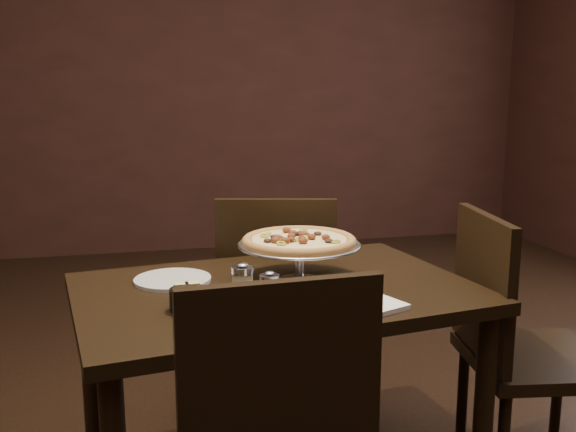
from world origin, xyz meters
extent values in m
cube|color=black|center=(0.00, 3.51, 1.40)|extent=(6.00, 0.02, 2.80)
cube|color=black|center=(-0.06, -0.09, 0.72)|extent=(1.28, 0.94, 0.04)
cylinder|color=black|center=(0.51, -0.35, 0.35)|extent=(0.06, 0.06, 0.70)
cylinder|color=black|center=(-0.63, 0.17, 0.35)|extent=(0.06, 0.06, 0.70)
cylinder|color=black|center=(0.42, 0.32, 0.35)|extent=(0.06, 0.06, 0.70)
cylinder|color=silver|center=(0.03, -0.05, 0.74)|extent=(0.13, 0.13, 0.01)
cylinder|color=silver|center=(0.03, -0.05, 0.80)|extent=(0.03, 0.03, 0.10)
cylinder|color=silver|center=(0.03, -0.05, 0.85)|extent=(0.09, 0.09, 0.01)
cylinder|color=#A6A6AB|center=(0.03, -0.05, 0.86)|extent=(0.37, 0.37, 0.01)
torus|color=#A6A6AB|center=(0.03, -0.05, 0.86)|extent=(0.38, 0.38, 0.01)
cylinder|color=#A06830|center=(0.03, -0.05, 0.86)|extent=(0.34, 0.34, 0.01)
torus|color=#A06830|center=(0.03, -0.05, 0.87)|extent=(0.36, 0.36, 0.03)
cylinder|color=#DDBF79|center=(0.03, -0.05, 0.87)|extent=(0.29, 0.29, 0.01)
cylinder|color=beige|center=(-0.18, -0.18, 0.78)|extent=(0.06, 0.06, 0.08)
cylinder|color=silver|center=(-0.18, -0.18, 0.83)|extent=(0.06, 0.06, 0.02)
ellipsoid|color=silver|center=(-0.18, -0.18, 0.84)|extent=(0.03, 0.03, 0.01)
cylinder|color=maroon|center=(-0.11, -0.25, 0.77)|extent=(0.05, 0.05, 0.07)
cylinder|color=silver|center=(-0.11, -0.25, 0.82)|extent=(0.06, 0.06, 0.02)
ellipsoid|color=silver|center=(-0.11, -0.25, 0.83)|extent=(0.03, 0.03, 0.01)
cylinder|color=black|center=(-0.34, -0.23, 0.77)|extent=(0.10, 0.10, 0.06)
cube|color=#D6C47B|center=(-0.35, -0.23, 0.78)|extent=(0.04, 0.03, 0.07)
cube|color=#D6C47B|center=(-0.32, -0.23, 0.78)|extent=(0.04, 0.03, 0.07)
cube|color=white|center=(0.17, -0.34, 0.74)|extent=(0.17, 0.17, 0.01)
cylinder|color=silver|center=(-0.36, 0.05, 0.74)|extent=(0.24, 0.24, 0.01)
cylinder|color=silver|center=(-0.01, -0.38, 0.74)|extent=(0.27, 0.27, 0.01)
cone|color=silver|center=(0.15, -0.03, 0.86)|extent=(0.14, 0.14, 0.00)
cylinder|color=black|center=(0.15, -0.03, 0.86)|extent=(0.11, 0.07, 0.02)
cube|color=black|center=(0.08, 0.50, 0.45)|extent=(0.53, 0.53, 0.04)
cube|color=black|center=(0.03, 0.30, 0.71)|extent=(0.43, 0.14, 0.46)
cylinder|color=black|center=(0.30, 0.63, 0.21)|extent=(0.04, 0.04, 0.43)
cylinder|color=black|center=(-0.05, 0.71, 0.21)|extent=(0.04, 0.04, 0.43)
cylinder|color=black|center=(0.21, 0.28, 0.21)|extent=(0.04, 0.04, 0.43)
cylinder|color=black|center=(-0.14, 0.37, 0.21)|extent=(0.04, 0.04, 0.43)
cube|color=black|center=(-0.18, -0.69, 0.71)|extent=(0.44, 0.05, 0.46)
cube|color=black|center=(0.81, -0.18, 0.45)|extent=(0.51, 0.51, 0.04)
cube|color=black|center=(0.61, -0.14, 0.71)|extent=(0.10, 0.44, 0.46)
cylinder|color=black|center=(1.01, -0.03, 0.21)|extent=(0.04, 0.04, 0.43)
cylinder|color=black|center=(0.66, 0.03, 0.21)|extent=(0.04, 0.04, 0.43)
camera|label=1|loc=(-0.47, -1.91, 1.32)|focal=40.00mm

